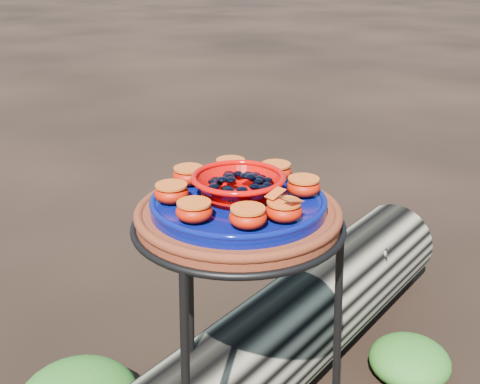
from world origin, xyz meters
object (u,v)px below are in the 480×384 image
plant_stand (239,375)px  driftwood_log (284,335)px  cobalt_plate (238,204)px  terracotta_saucer (238,217)px  red_bowl (238,187)px

plant_stand → driftwood_log: bearing=39.9°
plant_stand → cobalt_plate: 0.39m
cobalt_plate → plant_stand: bearing=0.0°
terracotta_saucer → driftwood_log: size_ratio=0.25×
cobalt_plate → driftwood_log: size_ratio=0.21×
plant_stand → driftwood_log: size_ratio=0.45×
plant_stand → terracotta_saucer: (0.00, 0.00, 0.37)m
terracotta_saucer → red_bowl: (0.00, 0.00, 0.06)m
cobalt_plate → driftwood_log: bearing=39.9°
cobalt_plate → red_bowl: bearing=0.0°
terracotta_saucer → cobalt_plate: size_ratio=1.17×
terracotta_saucer → cobalt_plate: bearing=0.0°
cobalt_plate → red_bowl: size_ratio=2.00×
red_bowl → driftwood_log: red_bowl is taller
plant_stand → red_bowl: 0.43m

